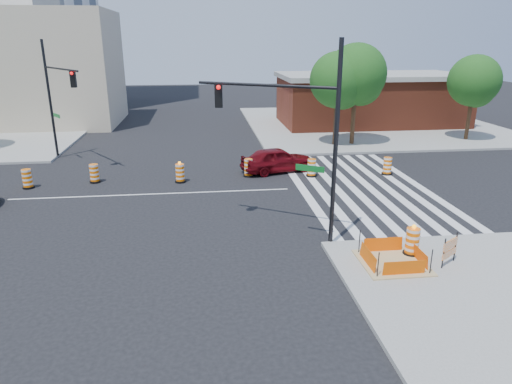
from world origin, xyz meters
TOP-DOWN VIEW (x-y plane):
  - ground at (0.00, 0.00)m, footprint 120.00×120.00m
  - sidewalk_ne at (18.00, 18.00)m, footprint 22.00×22.00m
  - crosswalk_east at (10.95, 0.00)m, footprint 6.75×13.50m
  - lane_centerline at (0.00, 0.00)m, footprint 14.00×0.12m
  - excavation_pit at (9.00, -9.00)m, footprint 2.20×2.20m
  - brick_storefront at (18.00, 18.00)m, footprint 16.50×8.50m
  - beige_midrise at (-12.00, 22.00)m, footprint 14.00×10.00m
  - red_coupe at (7.02, 3.37)m, footprint 4.65×2.85m
  - signal_pole_se at (6.04, -6.15)m, footprint 4.87×3.00m
  - signal_pole_nw at (-6.12, 7.18)m, footprint 3.19×4.72m
  - pit_drum at (9.92, -8.45)m, footprint 0.60×0.60m
  - barricade at (10.85, -9.30)m, footprint 0.79×0.56m
  - tree_north_c at (12.36, 9.62)m, footprint 3.98×3.98m
  - tree_north_d at (13.72, 9.78)m, footprint 4.31×4.31m
  - tree_north_e at (23.00, 10.18)m, footprint 3.81×3.81m
  - median_drum_1 at (-6.61, 1.80)m, footprint 0.60×0.60m
  - median_drum_2 at (-3.32, 2.44)m, footprint 0.60×0.60m
  - median_drum_3 at (1.36, 1.91)m, footprint 0.60×0.60m
  - median_drum_4 at (5.21, 2.58)m, footprint 0.60×0.60m
  - median_drum_5 at (8.80, 2.13)m, footprint 0.60×0.60m
  - median_drum_6 at (13.26, 1.98)m, footprint 0.60×0.60m

SIDE VIEW (x-z plane):
  - ground at x=0.00m, z-range 0.00..0.00m
  - lane_centerline at x=0.00m, z-range 0.00..0.01m
  - crosswalk_east at x=10.95m, z-range 0.00..0.01m
  - sidewalk_ne at x=18.00m, z-range 0.00..0.15m
  - excavation_pit at x=9.00m, z-range -0.23..0.67m
  - median_drum_1 at x=-6.61m, z-range -0.03..0.99m
  - median_drum_2 at x=-3.32m, z-range -0.03..0.99m
  - median_drum_4 at x=5.21m, z-range -0.03..0.99m
  - median_drum_5 at x=8.80m, z-range -0.03..0.99m
  - median_drum_6 at x=13.26m, z-range -0.03..0.99m
  - median_drum_3 at x=1.36m, z-range -0.10..1.08m
  - pit_drum at x=9.92m, z-range 0.05..1.22m
  - red_coupe at x=7.02m, z-range 0.00..1.48m
  - barricade at x=10.85m, z-range 0.20..1.29m
  - brick_storefront at x=18.00m, z-range 0.02..4.62m
  - tree_north_e at x=23.00m, z-range 1.11..7.60m
  - signal_pole_nw at x=-6.12m, z-range 0.85..8.22m
  - tree_north_c at x=12.36m, z-range 1.16..7.93m
  - signal_pole_se at x=6.04m, z-range 0.85..8.26m
  - tree_north_d at x=13.72m, z-range 1.26..8.58m
  - beige_midrise at x=-12.00m, z-range 0.00..10.00m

